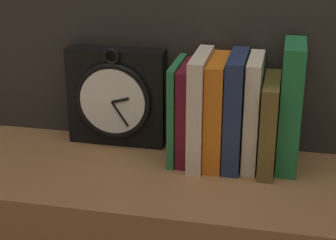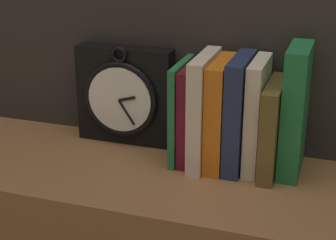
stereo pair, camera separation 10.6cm
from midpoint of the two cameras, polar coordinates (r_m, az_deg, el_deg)
name	(u,v)px [view 1 (the left image)]	position (r m, az deg, el deg)	size (l,w,h in m)	color
clock	(116,97)	(1.22, -7.78, 2.26)	(0.21, 0.06, 0.22)	black
book_slot0_green	(178,110)	(1.14, -1.64, 0.92)	(0.01, 0.14, 0.20)	#276E3A
book_slot1_maroon	(187,112)	(1.14, -0.70, 0.76)	(0.02, 0.14, 0.20)	maroon
book_slot2_cream	(200,109)	(1.12, 0.60, 1.09)	(0.03, 0.16, 0.22)	beige
book_slot3_orange	(217,111)	(1.12, 2.34, 0.83)	(0.03, 0.15, 0.22)	orange
book_slot4_navy	(236,111)	(1.11, 4.19, 0.92)	(0.03, 0.15, 0.23)	#212D4E
book_slot5_cream	(253,112)	(1.11, 5.97, 0.77)	(0.03, 0.14, 0.22)	beige
book_slot6_brown	(269,124)	(1.11, 7.59, -0.48)	(0.03, 0.15, 0.18)	brown
book_slot7_green	(291,106)	(1.11, 9.71, 1.32)	(0.04, 0.13, 0.25)	#1F6D38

